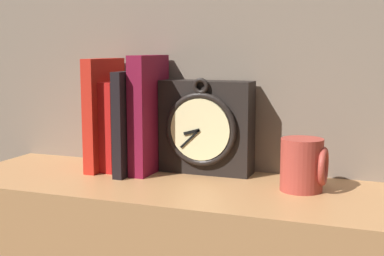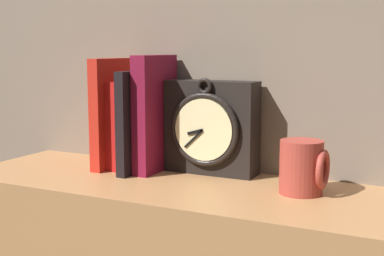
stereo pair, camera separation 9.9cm
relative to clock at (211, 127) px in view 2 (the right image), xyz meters
The scene contains 7 objects.
clock is the anchor object (origin of this frame).
book_slot0_red 0.22m from the clock, behind, with size 0.02×0.14×0.23m.
book_slot1_red 0.19m from the clock, behind, with size 0.03×0.12×0.19m.
book_slot2_orange 0.17m from the clock, behind, with size 0.01×0.11×0.18m.
book_slot3_black 0.15m from the clock, 163.51° to the right, with size 0.02×0.16×0.21m.
book_slot4_maroon 0.12m from the clock, 164.97° to the right, with size 0.03×0.13×0.24m.
mug 0.23m from the clock, 18.31° to the right, with size 0.08×0.08×0.10m.
Camera 2 is at (0.44, -0.88, 1.04)m, focal length 50.00 mm.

